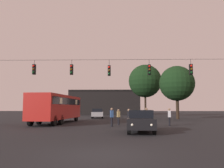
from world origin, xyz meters
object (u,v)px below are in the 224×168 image
Objects in this scene: pedestrian_crossing_left at (118,116)px; pedestrian_crossing_right at (146,116)px; pedestrian_crossing_center at (112,116)px; tree_behind_building at (177,83)px; pedestrian_trailing at (129,117)px; tree_left_silhouette at (145,81)px; car_near_right at (141,121)px; pedestrian_near_bus at (169,116)px; city_bus at (57,106)px; car_far_left at (97,113)px.

pedestrian_crossing_right is at bearing -45.48° from pedestrian_crossing_left.
tree_behind_building is (9.35, 14.11, 4.34)m from pedestrian_crossing_center.
pedestrian_crossing_left is at bearing 111.02° from pedestrian_trailing.
pedestrian_crossing_right is 0.17× the size of tree_left_silhouette.
pedestrian_crossing_right is at bearing -8.71° from pedestrian_crossing_center.
car_near_right is 6.99m from pedestrian_crossing_left.
pedestrian_crossing_left is 15.56m from tree_behind_building.
car_near_right is 0.45× the size of tree_left_silhouette.
pedestrian_crossing_center is at bearing -170.82° from pedestrian_near_bus.
car_near_right is 2.89× the size of pedestrian_crossing_left.
tree_behind_building is at bearing -68.39° from tree_left_silhouette.
tree_behind_building is (7.85, 14.44, 4.40)m from pedestrian_trailing.
pedestrian_crossing_center is 0.21× the size of tree_behind_building.
pedestrian_crossing_center is at bearing -36.36° from city_bus.
pedestrian_trailing is at bearing -32.36° from city_bus.
pedestrian_crossing_right is (2.44, -2.49, 0.08)m from pedestrian_crossing_left.
tree_left_silhouette is at bearing 76.66° from pedestrian_crossing_left.
car_near_right is at bearing -81.74° from pedestrian_trailing.
car_near_right is 2.66× the size of pedestrian_crossing_right.
city_bus reaches higher than car_far_left.
pedestrian_near_bus is 3.99m from pedestrian_trailing.
city_bus is 7.26× the size of pedestrian_crossing_left.
city_bus is at bearing -104.79° from car_far_left.
city_bus is 7.08× the size of pedestrian_trailing.
pedestrian_crossing_right is at bearing -28.43° from city_bus.
car_far_left is (-4.93, 21.73, 0.00)m from car_near_right.
pedestrian_crossing_right reaches higher than car_near_right.
tree_behind_building is at bearing -13.14° from car_far_left.
pedestrian_crossing_center reaches higher than pedestrian_crossing_left.
tree_left_silhouette is at bearing 76.37° from pedestrian_crossing_center.
pedestrian_near_bus is at bearing -63.30° from car_far_left.
tree_behind_building is at bearing 56.46° from pedestrian_crossing_center.
tree_behind_building reaches higher than pedestrian_near_bus.
pedestrian_crossing_left is at bearing -77.23° from car_far_left.
tree_behind_building reaches higher than pedestrian_crossing_center.
tree_left_silhouette is at bearing 83.72° from pedestrian_crossing_right.
city_bus is 2.51× the size of car_near_right.
pedestrian_crossing_left is at bearing 134.52° from pedestrian_crossing_right.
pedestrian_trailing reaches higher than car_near_right.
pedestrian_crossing_right is at bearing -71.49° from car_far_left.
city_bus is at bearing 162.40° from pedestrian_near_bus.
car_far_left is 2.88× the size of pedestrian_crossing_left.
pedestrian_crossing_right is 1.55m from pedestrian_trailing.
car_near_right is 6.47m from pedestrian_near_bus.
pedestrian_crossing_center is 1.03× the size of pedestrian_near_bus.
car_far_left is at bearing 108.51° from pedestrian_crossing_right.
tree_left_silhouette is (2.62, 23.86, 5.75)m from pedestrian_crossing_right.
pedestrian_crossing_right is 2.62m from pedestrian_near_bus.
city_bus is 7.60m from pedestrian_crossing_center.
car_near_right is 5.26m from pedestrian_crossing_center.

